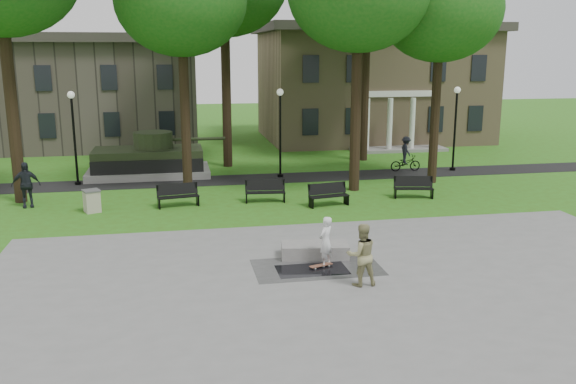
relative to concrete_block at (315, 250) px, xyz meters
name	(u,v)px	position (x,y,z in m)	size (l,w,h in m)	color
ground	(328,248)	(0.67, 0.87, -0.24)	(120.00, 120.00, 0.00)	#345F16
plaza	(374,305)	(0.67, -4.13, -0.23)	(22.00, 16.00, 0.02)	gray
footpath	(272,178)	(0.67, 12.87, -0.24)	(44.00, 2.60, 0.01)	black
building_right	(371,82)	(10.67, 26.87, 4.10)	(17.00, 12.00, 8.60)	#9E8460
building_left	(88,95)	(-10.33, 27.37, 3.35)	(15.00, 10.00, 7.20)	#4C443D
tree_1	(181,0)	(-3.83, 11.37, 8.71)	(6.20, 6.20, 11.63)	black
tree_3	(441,10)	(8.67, 10.37, 8.35)	(6.00, 6.00, 11.19)	black
lamp_left	(74,130)	(-9.33, 13.17, 2.55)	(0.36, 0.36, 4.73)	black
lamp_mid	(280,126)	(1.17, 13.17, 2.55)	(0.36, 0.36, 4.73)	black
lamp_right	(455,122)	(11.17, 13.17, 2.55)	(0.36, 0.36, 4.73)	black
tank_monument	(149,160)	(-5.79, 14.87, 0.61)	(7.45, 3.40, 2.40)	gray
puddle	(312,270)	(-0.37, -1.22, -0.22)	(2.20, 1.20, 0.00)	black
concrete_block	(315,250)	(0.00, 0.00, 0.00)	(2.20, 1.00, 0.45)	gray
skateboard	(321,266)	(-0.04, -1.02, -0.19)	(0.78, 0.20, 0.07)	brown
skateboarder	(326,241)	(0.14, -0.90, 0.58)	(0.58, 0.38, 1.60)	silver
friend_watching	(362,255)	(0.75, -2.69, 0.70)	(0.90, 0.70, 1.85)	#928E5E
pedestrian_walker	(26,185)	(-10.82, 8.78, 0.76)	(1.18, 0.49, 2.01)	black
cyclist	(406,157)	(8.43, 13.50, 0.57)	(1.75, 0.99, 1.98)	black
park_bench_0	(178,195)	(-4.34, 7.71, 0.28)	(1.85, 0.82, 1.00)	black
park_bench_1	(265,190)	(-0.48, 7.83, 0.28)	(1.83, 0.69, 1.00)	black
park_bench_2	(328,194)	(2.17, 6.61, 0.28)	(1.85, 0.84, 1.00)	black
park_bench_3	(413,187)	(6.39, 7.33, 0.28)	(1.85, 0.88, 1.00)	black
trash_bin	(92,201)	(-7.94, 7.41, 0.24)	(0.86, 0.86, 0.96)	beige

